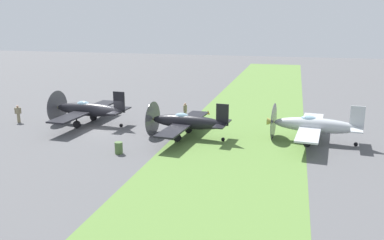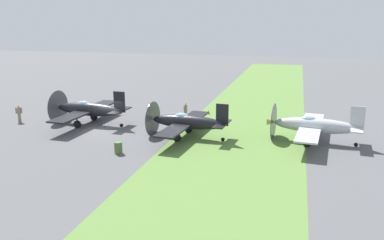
{
  "view_description": "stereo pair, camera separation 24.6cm",
  "coord_description": "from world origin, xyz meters",
  "px_view_note": "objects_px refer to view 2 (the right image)",
  "views": [
    {
      "loc": [
        -32.36,
        -16.59,
        9.87
      ],
      "look_at": [
        0.48,
        -8.14,
        1.31
      ],
      "focal_mm": 37.33,
      "sensor_mm": 36.0,
      "label": 1
    },
    {
      "loc": [
        -32.3,
        -16.83,
        9.87
      ],
      "look_at": [
        0.48,
        -8.14,
        1.31
      ],
      "focal_mm": 37.33,
      "sensor_mm": 36.0,
      "label": 2
    }
  ],
  "objects_px": {
    "ground_crew_chief": "(186,111)",
    "ground_crew_mechanic": "(19,113)",
    "airplane_trail": "(314,125)",
    "fuel_drum": "(118,148)",
    "runway_marker_cone": "(209,112)",
    "airplane_lead": "(88,109)",
    "airplane_wingman": "(187,122)"
  },
  "relations": [
    {
      "from": "airplane_lead",
      "to": "runway_marker_cone",
      "type": "distance_m",
      "value": 12.57
    },
    {
      "from": "airplane_trail",
      "to": "runway_marker_cone",
      "type": "distance_m",
      "value": 13.08
    },
    {
      "from": "airplane_wingman",
      "to": "airplane_trail",
      "type": "xyz_separation_m",
      "value": [
        1.36,
        -10.45,
        0.05
      ]
    },
    {
      "from": "ground_crew_chief",
      "to": "fuel_drum",
      "type": "height_order",
      "value": "ground_crew_chief"
    },
    {
      "from": "airplane_lead",
      "to": "fuel_drum",
      "type": "distance_m",
      "value": 9.77
    },
    {
      "from": "airplane_wingman",
      "to": "airplane_trail",
      "type": "distance_m",
      "value": 10.54
    },
    {
      "from": "airplane_lead",
      "to": "ground_crew_chief",
      "type": "distance_m",
      "value": 9.52
    },
    {
      "from": "airplane_lead",
      "to": "fuel_drum",
      "type": "xyz_separation_m",
      "value": [
        -7.25,
        -6.46,
        -1.04
      ]
    },
    {
      "from": "ground_crew_mechanic",
      "to": "airplane_lead",
      "type": "bearing_deg",
      "value": 163.4
    },
    {
      "from": "airplane_wingman",
      "to": "fuel_drum",
      "type": "xyz_separation_m",
      "value": [
        -5.38,
        3.87,
        -0.94
      ]
    },
    {
      "from": "airplane_lead",
      "to": "runway_marker_cone",
      "type": "bearing_deg",
      "value": -52.67
    },
    {
      "from": "airplane_wingman",
      "to": "fuel_drum",
      "type": "relative_size",
      "value": 10.36
    },
    {
      "from": "airplane_trail",
      "to": "ground_crew_mechanic",
      "type": "height_order",
      "value": "airplane_trail"
    },
    {
      "from": "airplane_trail",
      "to": "airplane_wingman",
      "type": "bearing_deg",
      "value": 102.96
    },
    {
      "from": "ground_crew_chief",
      "to": "ground_crew_mechanic",
      "type": "distance_m",
      "value": 16.44
    },
    {
      "from": "runway_marker_cone",
      "to": "ground_crew_mechanic",
      "type": "bearing_deg",
      "value": 115.2
    },
    {
      "from": "airplane_wingman",
      "to": "runway_marker_cone",
      "type": "height_order",
      "value": "airplane_wingman"
    },
    {
      "from": "airplane_lead",
      "to": "airplane_wingman",
      "type": "relative_size",
      "value": 1.07
    },
    {
      "from": "ground_crew_chief",
      "to": "ground_crew_mechanic",
      "type": "relative_size",
      "value": 1.0
    },
    {
      "from": "airplane_trail",
      "to": "ground_crew_mechanic",
      "type": "xyz_separation_m",
      "value": [
        -0.49,
        27.86,
        -0.52
      ]
    },
    {
      "from": "airplane_trail",
      "to": "runway_marker_cone",
      "type": "relative_size",
      "value": 21.96
    },
    {
      "from": "airplane_wingman",
      "to": "ground_crew_chief",
      "type": "distance_m",
      "value": 6.37
    },
    {
      "from": "ground_crew_mechanic",
      "to": "runway_marker_cone",
      "type": "xyz_separation_m",
      "value": [
        8.15,
        -17.32,
        -0.69
      ]
    },
    {
      "from": "airplane_wingman",
      "to": "ground_crew_mechanic",
      "type": "height_order",
      "value": "airplane_wingman"
    },
    {
      "from": "airplane_lead",
      "to": "ground_crew_chief",
      "type": "relative_size",
      "value": 5.75
    },
    {
      "from": "airplane_wingman",
      "to": "fuel_drum",
      "type": "distance_m",
      "value": 6.69
    },
    {
      "from": "runway_marker_cone",
      "to": "airplane_lead",
      "type": "bearing_deg",
      "value": 124.9
    },
    {
      "from": "ground_crew_chief",
      "to": "airplane_trail",
      "type": "bearing_deg",
      "value": -100.34
    },
    {
      "from": "airplane_wingman",
      "to": "airplane_trail",
      "type": "bearing_deg",
      "value": -77.85
    },
    {
      "from": "airplane_lead",
      "to": "ground_crew_chief",
      "type": "xyz_separation_m",
      "value": [
        4.22,
        -8.52,
        -0.57
      ]
    },
    {
      "from": "airplane_lead",
      "to": "fuel_drum",
      "type": "relative_size",
      "value": 11.05
    },
    {
      "from": "airplane_lead",
      "to": "airplane_trail",
      "type": "bearing_deg",
      "value": -88.98
    }
  ]
}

